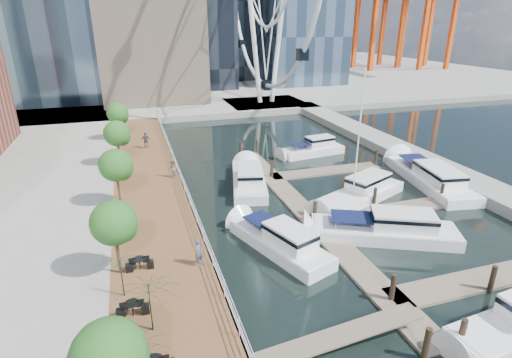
% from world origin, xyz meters
% --- Properties ---
extents(ground, '(520.00, 520.00, 0.00)m').
position_xyz_m(ground, '(0.00, 0.00, 0.00)').
color(ground, black).
rests_on(ground, ground).
extents(boardwalk, '(6.00, 60.00, 1.00)m').
position_xyz_m(boardwalk, '(-9.00, 15.00, 0.50)').
color(boardwalk, brown).
rests_on(boardwalk, ground).
extents(seawall, '(0.25, 60.00, 1.00)m').
position_xyz_m(seawall, '(-6.00, 15.00, 0.50)').
color(seawall, '#595954').
rests_on(seawall, ground).
extents(land_far, '(200.00, 114.00, 1.00)m').
position_xyz_m(land_far, '(0.00, 102.00, 0.50)').
color(land_far, gray).
rests_on(land_far, ground).
extents(breakwater, '(4.00, 60.00, 1.00)m').
position_xyz_m(breakwater, '(20.00, 20.00, 0.50)').
color(breakwater, gray).
rests_on(breakwater, ground).
extents(pier, '(14.00, 12.00, 1.00)m').
position_xyz_m(pier, '(14.00, 52.00, 0.50)').
color(pier, gray).
rests_on(pier, ground).
extents(railing, '(0.10, 60.00, 1.05)m').
position_xyz_m(railing, '(-6.10, 15.00, 1.52)').
color(railing, white).
rests_on(railing, boardwalk).
extents(floating_docks, '(16.00, 34.00, 2.60)m').
position_xyz_m(floating_docks, '(7.97, 9.98, 0.49)').
color(floating_docks, '#6D6051').
rests_on(floating_docks, ground).
extents(port_cranes, '(40.00, 52.00, 38.00)m').
position_xyz_m(port_cranes, '(67.67, 95.67, 20.00)').
color(port_cranes, '#D84C14').
rests_on(port_cranes, ground).
extents(street_trees, '(2.60, 42.60, 4.60)m').
position_xyz_m(street_trees, '(-11.40, 14.00, 4.29)').
color(street_trees, '#3F2B1C').
rests_on(street_trees, ground).
extents(cafe_tables, '(2.50, 13.70, 0.74)m').
position_xyz_m(cafe_tables, '(-10.40, -2.00, 1.37)').
color(cafe_tables, black).
rests_on(cafe_tables, ground).
extents(yacht_foreground, '(11.61, 7.56, 2.15)m').
position_xyz_m(yacht_foreground, '(6.77, 4.35, 0.00)').
color(yacht_foreground, white).
rests_on(yacht_foreground, ground).
extents(pedestrian_near, '(0.73, 0.74, 1.73)m').
position_xyz_m(pedestrian_near, '(-6.85, 3.44, 1.86)').
color(pedestrian_near, '#464D5E').
rests_on(pedestrian_near, boardwalk).
extents(pedestrian_mid, '(0.76, 0.91, 1.70)m').
position_xyz_m(pedestrian_mid, '(-6.72, 18.71, 1.85)').
color(pedestrian_mid, gray).
rests_on(pedestrian_mid, boardwalk).
extents(pedestrian_far, '(1.13, 0.62, 1.82)m').
position_xyz_m(pedestrian_far, '(-8.51, 29.23, 1.91)').
color(pedestrian_far, '#373C44').
rests_on(pedestrian_far, boardwalk).
extents(moored_yachts, '(23.91, 33.14, 11.50)m').
position_xyz_m(moored_yachts, '(8.26, 10.79, 0.00)').
color(moored_yachts, white).
rests_on(moored_yachts, ground).
extents(cafe_seating, '(4.59, 9.57, 2.71)m').
position_xyz_m(cafe_seating, '(-10.49, -1.33, 2.26)').
color(cafe_seating, '#103E17').
rests_on(cafe_seating, ground).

